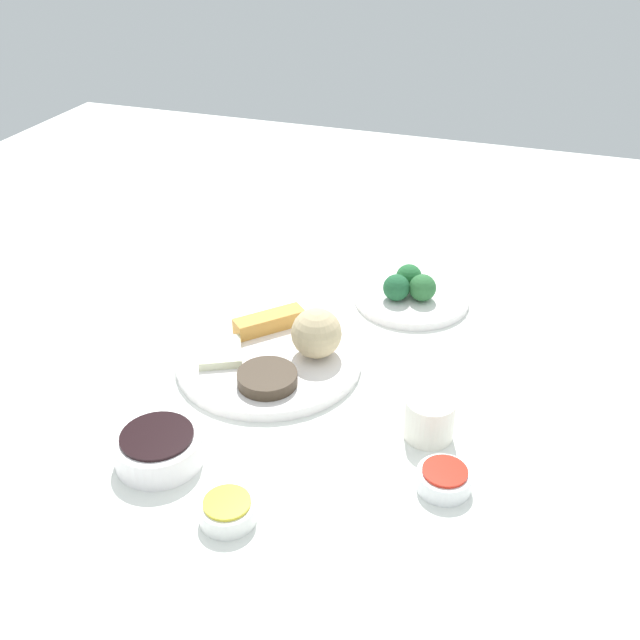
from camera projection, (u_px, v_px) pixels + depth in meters
name	position (u px, v px, depth m)	size (l,w,h in m)	color
tabletop	(291.00, 363.00, 1.10)	(2.20, 2.20, 0.02)	white
main_plate	(269.00, 359.00, 1.08)	(0.27, 0.27, 0.02)	white
rice_scoop	(317.00, 332.00, 1.06)	(0.07, 0.07, 0.07)	#C9B385
spring_roll	(269.00, 322.00, 1.13)	(0.11, 0.03, 0.02)	gold
crab_rangoon_wonton	(220.00, 352.00, 1.07)	(0.07, 0.06, 0.01)	beige
stir_fry_heap	(268.00, 378.00, 1.01)	(0.08, 0.08, 0.02)	#3D3022
broccoli_plate	(411.00, 297.00, 1.24)	(0.19, 0.19, 0.01)	white
broccoli_floret_0	(409.00, 277.00, 1.24)	(0.04, 0.04, 0.04)	#246533
broccoli_floret_1	(423.00, 288.00, 1.21)	(0.05, 0.05, 0.05)	#2E6A37
broccoli_floret_2	(396.00, 288.00, 1.21)	(0.04, 0.04, 0.04)	#205C35
soy_sauce_bowl	(159.00, 449.00, 0.90)	(0.11, 0.11, 0.04)	white
soy_sauce_bowl_liquid	(157.00, 436.00, 0.89)	(0.09, 0.09, 0.00)	black
sauce_ramekin_hot_mustard	(228.00, 511.00, 0.82)	(0.07, 0.07, 0.02)	white
sauce_ramekin_hot_mustard_liquid	(227.00, 503.00, 0.81)	(0.05, 0.05, 0.00)	yellow
sauce_ramekin_sweet_and_sour	(444.00, 480.00, 0.86)	(0.07, 0.07, 0.02)	white
sauce_ramekin_sweet_and_sour_liquid	(445.00, 471.00, 0.86)	(0.05, 0.05, 0.00)	red
teacup	(429.00, 418.00, 0.93)	(0.06, 0.06, 0.06)	silver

